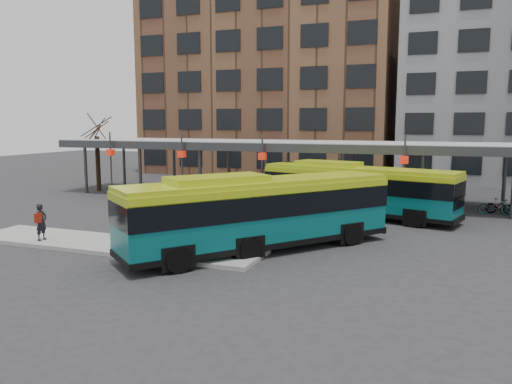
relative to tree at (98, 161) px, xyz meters
name	(u,v)px	position (x,y,z in m)	size (l,w,h in m)	color
ground	(251,242)	(18.00, -12.00, -2.43)	(120.00, 120.00, 0.00)	#28282B
boarding_island	(113,244)	(12.50, -15.00, -2.34)	(14.00, 3.00, 0.18)	gray
canopy	(318,146)	(17.94, 0.87, 1.47)	(40.00, 6.53, 4.80)	#999B9E
tree	(98,161)	(0.00, 0.00, 0.00)	(1.64, 1.64, 5.60)	black
building_brick	(272,72)	(8.00, 20.00, 8.57)	(26.00, 14.00, 22.00)	brown
bus_front	(259,211)	(18.93, -13.40, -0.68)	(9.69, 11.18, 3.38)	#085759
bus_rear	(356,188)	(21.46, -3.81, -0.78)	(11.77, 5.35, 3.18)	#085759
pedestrian	(41,222)	(9.20, -15.75, -1.41)	(0.42, 0.65, 1.67)	black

